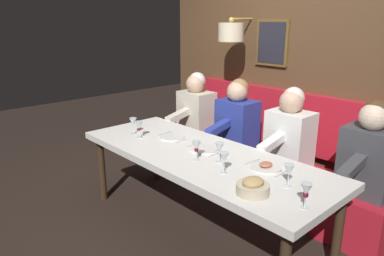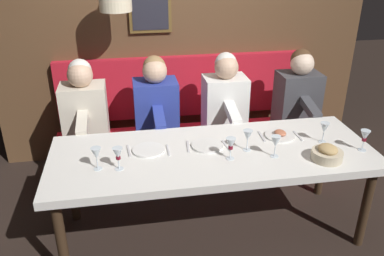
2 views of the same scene
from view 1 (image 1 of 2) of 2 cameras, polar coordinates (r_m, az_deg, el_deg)
ground_plane at (r=3.39m, az=1.15°, el=-15.77°), size 12.00×12.00×0.00m
dining_table at (r=3.08m, az=1.22°, el=-5.14°), size 0.90×2.41×0.74m
banquette_bench at (r=3.88m, az=10.82°, el=-7.88°), size 0.52×2.61×0.45m
back_wall_panel at (r=4.04m, az=16.57°, el=9.60°), size 0.59×3.81×2.90m
diner_nearest at (r=3.20m, az=26.38°, el=-3.45°), size 0.60×0.40×0.79m
diner_near at (r=3.50m, az=15.30°, el=-0.58°), size 0.60×0.40×0.79m
diner_middle at (r=3.87m, az=7.16°, el=1.55°), size 0.60×0.40×0.79m
diner_far at (r=4.30m, az=0.63°, el=3.24°), size 0.60×0.40×0.79m
place_setting_0 at (r=2.81m, az=11.68°, el=-6.05°), size 0.24×0.31×0.05m
place_setting_1 at (r=3.13m, az=1.93°, el=-3.40°), size 0.24×0.32×0.01m
place_setting_2 at (r=3.45m, az=-3.17°, el=-1.47°), size 0.24×0.31×0.01m
wine_glass_0 at (r=2.64m, az=5.17°, el=-4.84°), size 0.07×0.07×0.16m
wine_glass_1 at (r=2.87m, az=0.70°, el=-2.99°), size 0.07×0.07×0.16m
wine_glass_2 at (r=2.26m, az=17.73°, el=-9.51°), size 0.07×0.07×0.16m
wine_glass_3 at (r=2.51m, az=15.24°, el=-6.60°), size 0.07×0.07×0.16m
wine_glass_4 at (r=3.58m, az=-9.37°, el=0.87°), size 0.07×0.07×0.16m
wine_glass_5 at (r=3.45m, az=-8.39°, el=0.29°), size 0.07×0.07×0.16m
wine_glass_6 at (r=2.83m, az=4.39°, el=-3.27°), size 0.07×0.07×0.16m
bread_bowl at (r=2.39m, az=9.66°, el=-9.27°), size 0.22×0.22×0.12m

